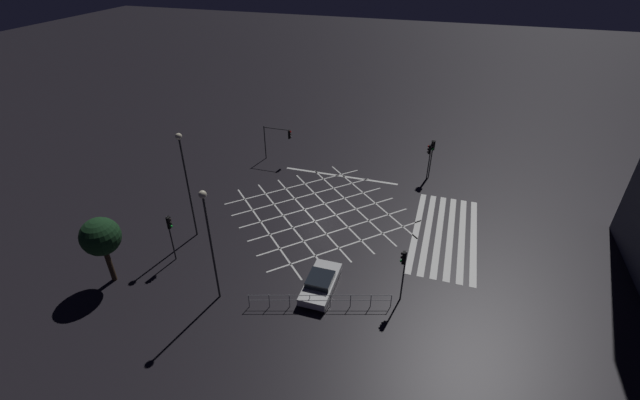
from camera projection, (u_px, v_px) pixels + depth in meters
The scene contains 12 objects.
ground_plane at pixel (320, 212), 37.40m from camera, with size 200.00×200.00×0.00m, color black.
road_markings at pixel (388, 221), 36.20m from camera, with size 17.32×21.78×0.01m.
traffic_light_se_main at pixel (432, 152), 41.06m from camera, with size 0.39×0.36×4.06m.
traffic_light_sw_cross at pixel (403, 266), 27.02m from camera, with size 0.36×0.39×4.04m.
traffic_light_se_cross at pixel (429, 155), 41.15m from camera, with size 0.36×0.39×3.68m.
traffic_light_nw_cross at pixel (170, 229), 30.56m from camera, with size 0.36×0.39×3.86m.
traffic_light_ne_cross at pixel (279, 136), 44.49m from camera, with size 0.36×3.10×3.74m.
street_lamp_east at pixel (208, 229), 25.75m from camera, with size 0.48×0.48×8.28m.
street_lamp_west at pixel (185, 170), 31.50m from camera, with size 0.48×0.48×8.82m.
street_tree_near at pixel (101, 237), 28.18m from camera, with size 2.61×2.61×5.07m.
waiting_car at pixel (321, 283), 29.05m from camera, with size 4.34×1.88×1.16m.
pedestrian_railing at pixel (320, 299), 27.59m from camera, with size 2.81×8.85×1.05m.
Camera 1 is at (-29.71, -9.33, 20.75)m, focal length 24.00 mm.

